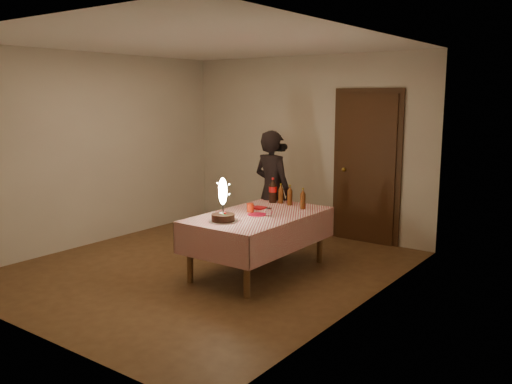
# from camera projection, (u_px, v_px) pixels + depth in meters

# --- Properties ---
(ground) EXTENTS (4.00, 4.50, 0.01)m
(ground) POSITION_uv_depth(u_px,v_px,m) (206.00, 268.00, 6.45)
(ground) COLOR brown
(ground) RESTS_ON ground
(room_shell) EXTENTS (4.04, 4.54, 2.62)m
(room_shell) POSITION_uv_depth(u_px,v_px,m) (210.00, 128.00, 6.20)
(room_shell) COLOR beige
(room_shell) RESTS_ON ground
(dining_table) EXTENTS (1.02, 1.72, 0.69)m
(dining_table) POSITION_uv_depth(u_px,v_px,m) (259.00, 222.00, 6.21)
(dining_table) COLOR brown
(dining_table) RESTS_ON ground
(birthday_cake) EXTENTS (0.31, 0.31, 0.48)m
(birthday_cake) POSITION_uv_depth(u_px,v_px,m) (223.00, 210.00, 5.80)
(birthday_cake) COLOR white
(birthday_cake) RESTS_ON dining_table
(red_plate) EXTENTS (0.22, 0.22, 0.01)m
(red_plate) POSITION_uv_depth(u_px,v_px,m) (257.00, 215.00, 6.15)
(red_plate) COLOR red
(red_plate) RESTS_ON dining_table
(red_cup) EXTENTS (0.08, 0.08, 0.10)m
(red_cup) POSITION_uv_depth(u_px,v_px,m) (250.00, 208.00, 6.30)
(red_cup) COLOR red
(red_cup) RESTS_ON dining_table
(clear_cup) EXTENTS (0.07, 0.07, 0.09)m
(clear_cup) POSITION_uv_depth(u_px,v_px,m) (269.00, 212.00, 6.08)
(clear_cup) COLOR silver
(clear_cup) RESTS_ON dining_table
(napkin_stack) EXTENTS (0.15, 0.15, 0.02)m
(napkin_stack) POSITION_uv_depth(u_px,v_px,m) (258.00, 208.00, 6.49)
(napkin_stack) COLOR red
(napkin_stack) RESTS_ON dining_table
(cola_bottle) EXTENTS (0.10, 0.10, 0.32)m
(cola_bottle) POSITION_uv_depth(u_px,v_px,m) (273.00, 191.00, 6.84)
(cola_bottle) COLOR black
(cola_bottle) RESTS_ON dining_table
(amber_bottle_left) EXTENTS (0.06, 0.06, 0.25)m
(amber_bottle_left) POSITION_uv_depth(u_px,v_px,m) (281.00, 194.00, 6.80)
(amber_bottle_left) COLOR #57290E
(amber_bottle_left) RESTS_ON dining_table
(amber_bottle_right) EXTENTS (0.06, 0.06, 0.25)m
(amber_bottle_right) POSITION_uv_depth(u_px,v_px,m) (303.00, 199.00, 6.45)
(amber_bottle_right) COLOR #57290E
(amber_bottle_right) RESTS_ON dining_table
(amber_bottle_mid) EXTENTS (0.06, 0.06, 0.25)m
(amber_bottle_mid) POSITION_uv_depth(u_px,v_px,m) (290.00, 196.00, 6.68)
(amber_bottle_mid) COLOR #57290E
(amber_bottle_mid) RESTS_ON dining_table
(photographer) EXTENTS (0.63, 0.48, 1.58)m
(photographer) POSITION_uv_depth(u_px,v_px,m) (272.00, 191.00, 7.11)
(photographer) COLOR black
(photographer) RESTS_ON ground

